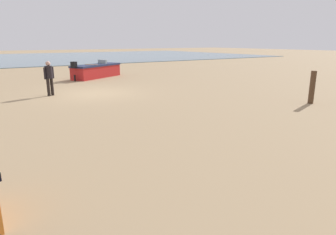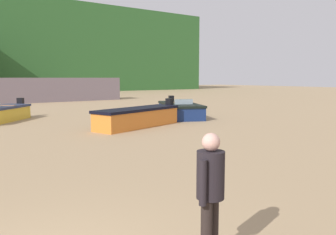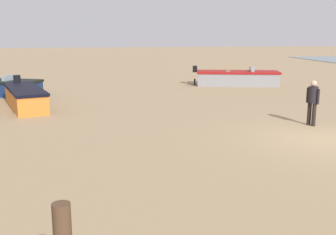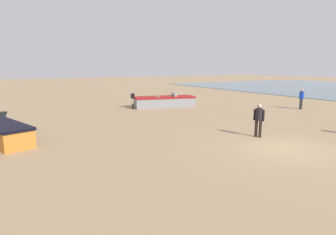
{
  "view_description": "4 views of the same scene",
  "coord_description": "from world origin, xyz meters",
  "px_view_note": "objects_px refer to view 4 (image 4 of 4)",
  "views": [
    {
      "loc": [
        4.91,
        14.16,
        2.52
      ],
      "look_at": [
        1.53,
        9.06,
        0.94
      ],
      "focal_mm": 31.77,
      "sensor_mm": 36.0,
      "label": 1
    },
    {
      "loc": [
        -0.92,
        -3.58,
        2.27
      ],
      "look_at": [
        8.12,
        9.08,
        0.48
      ],
      "focal_mm": 37.08,
      "sensor_mm": 36.0,
      "label": 2
    },
    {
      "loc": [
        -11.22,
        6.79,
        3.28
      ],
      "look_at": [
        1.26,
        4.73,
        0.6
      ],
      "focal_mm": 43.1,
      "sensor_mm": 36.0,
      "label": 3
    },
    {
      "loc": [
        -7.2,
        9.73,
        3.35
      ],
      "look_at": [
        3.69,
        3.41,
        1.04
      ],
      "focal_mm": 29.56,
      "sensor_mm": 36.0,
      "label": 4
    }
  ],
  "objects_px": {
    "beach_walker_distant": "(259,118)",
    "boat_orange_1": "(1,131)",
    "boat_grey_4": "(164,102)",
    "beach_walker_foreground": "(301,97)"
  },
  "relations": [
    {
      "from": "boat_orange_1",
      "to": "beach_walker_foreground",
      "type": "relative_size",
      "value": 3.05
    },
    {
      "from": "beach_walker_distant",
      "to": "boat_orange_1",
      "type": "bearing_deg",
      "value": -140.73
    },
    {
      "from": "boat_grey_4",
      "to": "beach_walker_foreground",
      "type": "xyz_separation_m",
      "value": [
        -6.52,
        -8.92,
        0.49
      ]
    },
    {
      "from": "beach_walker_foreground",
      "to": "boat_grey_4",
      "type": "bearing_deg",
      "value": -50.32
    },
    {
      "from": "boat_grey_4",
      "to": "beach_walker_distant",
      "type": "relative_size",
      "value": 3.36
    },
    {
      "from": "boat_grey_4",
      "to": "beach_walker_distant",
      "type": "height_order",
      "value": "beach_walker_distant"
    },
    {
      "from": "beach_walker_distant",
      "to": "beach_walker_foreground",
      "type": "bearing_deg",
      "value": 90.41
    },
    {
      "from": "boat_orange_1",
      "to": "beach_walker_distant",
      "type": "height_order",
      "value": "beach_walker_distant"
    },
    {
      "from": "beach_walker_foreground",
      "to": "beach_walker_distant",
      "type": "height_order",
      "value": "same"
    },
    {
      "from": "boat_grey_4",
      "to": "beach_walker_distant",
      "type": "distance_m",
      "value": 11.16
    }
  ]
}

